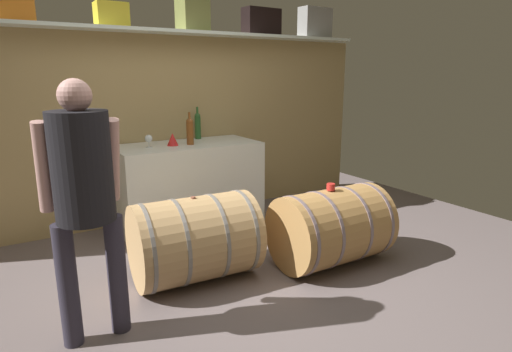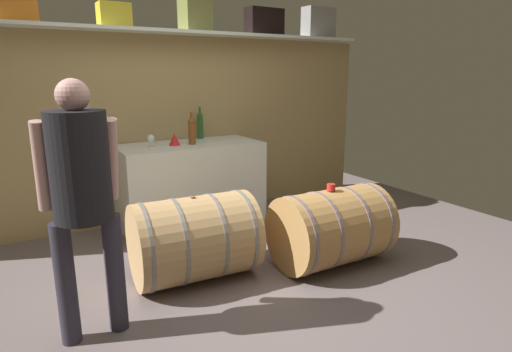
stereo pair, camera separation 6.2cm
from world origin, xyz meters
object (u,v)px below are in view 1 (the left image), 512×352
toolcase_orange (11,6)px  wine_barrel_far (195,239)px  toolcase_olive (193,15)px  wine_barrel_near (331,227)px  toolcase_grey (315,23)px  wine_bottle_green (198,125)px  red_funnel (173,139)px  tasting_cup (331,187)px  toolcase_black (261,22)px  wine_bottle_amber (190,131)px  winemaker_pouring (84,187)px  work_cabinet (189,185)px  wine_glass (149,139)px  toolcase_yellow (111,15)px

toolcase_orange → wine_barrel_far: bearing=-55.8°
toolcase_olive → wine_barrel_near: toolcase_olive is taller
toolcase_grey → wine_barrel_far: toolcase_grey is taller
toolcase_olive → wine_barrel_far: (-0.65, -1.41, -1.81)m
toolcase_olive → wine_bottle_green: 1.13m
toolcase_orange → red_funnel: size_ratio=2.71×
toolcase_olive → red_funnel: toolcase_olive is taller
wine_barrel_near → tasting_cup: size_ratio=13.48×
wine_barrel_near → wine_barrel_far: 1.13m
toolcase_black → red_funnel: toolcase_black is taller
toolcase_orange → red_funnel: bearing=-12.7°
toolcase_orange → red_funnel: 1.73m
toolcase_olive → wine_bottle_amber: size_ratio=1.01×
tasting_cup → toolcase_black: bearing=76.4°
toolcase_orange → winemaker_pouring: size_ratio=0.22×
work_cabinet → wine_glass: bearing=-178.0°
toolcase_black → work_cabinet: bearing=-169.3°
toolcase_grey → tasting_cup: size_ratio=5.90×
toolcase_yellow → toolcase_olive: (0.81, 0.00, 0.05)m
toolcase_olive → wine_barrel_far: toolcase_olive is taller
red_funnel → toolcase_grey: bearing=7.9°
toolcase_black → red_funnel: bearing=-170.1°
toolcase_black → tasting_cup: 2.30m
toolcase_olive → tasting_cup: (0.41, -1.73, -1.47)m
toolcase_orange → wine_glass: 1.55m
wine_bottle_green → red_funnel: 0.49m
toolcase_black → wine_barrel_near: 2.53m
toolcase_black → toolcase_grey: (0.77, 0.00, 0.03)m
wine_bottle_amber → wine_barrel_far: 1.37m
work_cabinet → winemaker_pouring: (-1.24, -1.53, 0.51)m
toolcase_orange → toolcase_yellow: size_ratio=1.16×
wine_bottle_green → wine_barrel_near: 1.92m
wine_glass → toolcase_grey: bearing=6.8°
toolcase_yellow → work_cabinet: toolcase_yellow is taller
toolcase_grey → wine_barrel_far: size_ratio=0.42×
toolcase_olive → winemaker_pouring: bearing=-133.7°
wine_barrel_far → toolcase_grey: bearing=35.6°
wine_barrel_far → toolcase_yellow: bearing=100.0°
toolcase_yellow → red_funnel: size_ratio=2.33×
toolcase_yellow → red_funnel: toolcase_yellow is taller
toolcase_olive → wine_glass: 1.37m
wine_bottle_green → toolcase_orange: bearing=-179.8°
wine_barrel_near → work_cabinet: bearing=113.9°
toolcase_orange → toolcase_olive: (1.62, 0.00, 0.04)m
work_cabinet → wine_bottle_green: wine_bottle_green is taller
toolcase_grey → winemaker_pouring: (-3.05, -1.78, -1.21)m
toolcase_yellow → wine_barrel_far: toolcase_yellow is taller
work_cabinet → red_funnel: size_ratio=11.74×
toolcase_black → wine_bottle_amber: toolcase_black is taller
toolcase_orange → red_funnel: toolcase_orange is taller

